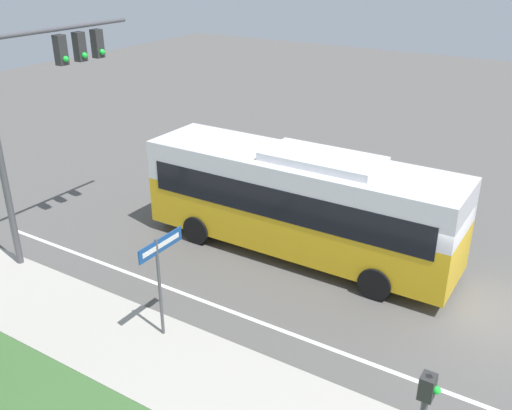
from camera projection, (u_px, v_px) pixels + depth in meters
The scene contains 5 objects.
ground_plane at pixel (480, 312), 15.58m from camera, with size 80.00×80.00×0.00m, color #565451.
lane_divider_near at pixel (444, 391), 12.80m from camera, with size 0.14×30.00×0.01m.
bus at pixel (299, 198), 17.86m from camera, with size 2.71×10.13×3.49m.
signal_gantry at pixel (43, 91), 17.10m from camera, with size 5.56×0.41×7.11m.
street_sign at pixel (160, 268), 13.81m from camera, with size 1.53×0.08×2.83m.
Camera 1 is at (-14.25, -1.68, 9.12)m, focal length 40.00 mm.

